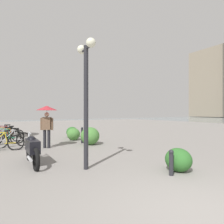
# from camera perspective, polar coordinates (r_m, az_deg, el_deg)

# --- Properties ---
(building_highrise) EXTENTS (14.21, 11.16, 23.96)m
(building_highrise) POSITION_cam_1_polar(r_m,az_deg,el_deg) (79.37, 28.64, 7.45)
(building_highrise) COLOR gray
(building_highrise) RESTS_ON ground
(lamppost) EXTENTS (0.98, 0.28, 3.86)m
(lamppost) POSITION_cam_1_polar(r_m,az_deg,el_deg) (5.86, -7.81, 8.40)
(lamppost) COLOR #232328
(lamppost) RESTS_ON ground
(motorcycle) EXTENTS (2.17, 0.35, 1.06)m
(motorcycle) POSITION_cam_1_polar(r_m,az_deg,el_deg) (6.91, -22.86, -10.24)
(motorcycle) COLOR black
(motorcycle) RESTS_ON ground
(bicycle_yellow) EXTENTS (0.23, 1.77, 0.95)m
(bicycle_yellow) POSITION_cam_1_polar(r_m,az_deg,el_deg) (9.77, -30.04, -8.07)
(bicycle_yellow) COLOR black
(bicycle_yellow) RESTS_ON ground
(bicycle_silver) EXTENTS (0.46, 1.74, 0.95)m
(bicycle_silver) POSITION_cam_1_polar(r_m,az_deg,el_deg) (10.66, -27.80, -7.39)
(bicycle_silver) COLOR black
(bicycle_silver) RESTS_ON ground
(bicycle_green) EXTENTS (0.12, 1.77, 0.95)m
(bicycle_green) POSITION_cam_1_polar(r_m,az_deg,el_deg) (11.58, -29.20, -6.79)
(bicycle_green) COLOR black
(bicycle_green) RESTS_ON ground
(bicycle_teal) EXTENTS (0.26, 1.77, 0.95)m
(bicycle_teal) POSITION_cam_1_polar(r_m,az_deg,el_deg) (11.72, -29.82, -6.71)
(bicycle_teal) COLOR black
(bicycle_teal) RESTS_ON ground
(bicycle_orange) EXTENTS (0.41, 1.75, 0.95)m
(bicycle_orange) POSITION_cam_1_polar(r_m,az_deg,el_deg) (12.53, -28.77, -6.28)
(bicycle_orange) COLOR black
(bicycle_orange) RESTS_ON ground
(bicycle_red) EXTENTS (0.33, 1.76, 0.95)m
(bicycle_red) POSITION_cam_1_polar(r_m,az_deg,el_deg) (13.94, -29.49, -5.63)
(bicycle_red) COLOR black
(bicycle_red) RESTS_ON ground
(bicycle_purple) EXTENTS (0.36, 1.75, 0.95)m
(bicycle_purple) POSITION_cam_1_polar(r_m,az_deg,el_deg) (14.07, -29.86, -5.58)
(bicycle_purple) COLOR black
(bicycle_purple) RESTS_ON ground
(pedestrian) EXTENTS (1.00, 1.00, 2.03)m
(pedestrian) POSITION_cam_1_polar(r_m,az_deg,el_deg) (9.63, -19.00, -0.75)
(pedestrian) COLOR black
(pedestrian) RESTS_ON ground
(bollard_near) EXTENTS (0.13, 0.13, 0.70)m
(bollard_near) POSITION_cam_1_polar(r_m,az_deg,el_deg) (5.58, 17.38, -14.12)
(bollard_near) COLOR #232328
(bollard_near) RESTS_ON ground
(bollard_mid) EXTENTS (0.13, 0.13, 0.89)m
(bollard_mid) POSITION_cam_1_polar(r_m,az_deg,el_deg) (10.74, -8.99, -6.76)
(bollard_mid) COLOR #232328
(bollard_mid) RESTS_ON ground
(shrub_low) EXTENTS (0.84, 0.76, 0.71)m
(shrub_low) POSITION_cam_1_polar(r_m,az_deg,el_deg) (13.27, -11.92, -5.92)
(shrub_low) COLOR #2D6628
(shrub_low) RESTS_ON ground
(shrub_round) EXTENTS (0.80, 0.72, 0.68)m
(shrub_round) POSITION_cam_1_polar(r_m,az_deg,el_deg) (6.02, 19.31, -13.37)
(shrub_round) COLOR #2D6628
(shrub_round) RESTS_ON ground
(shrub_wide) EXTENTS (0.87, 0.78, 0.74)m
(shrub_wide) POSITION_cam_1_polar(r_m,az_deg,el_deg) (11.92, -11.49, -6.54)
(shrub_wide) COLOR #477F38
(shrub_wide) RESTS_ON ground
(shrub_tall) EXTENTS (1.08, 0.97, 0.92)m
(shrub_tall) POSITION_cam_1_polar(r_m,az_deg,el_deg) (10.18, -6.61, -7.15)
(shrub_tall) COLOR #477F38
(shrub_tall) RESTS_ON ground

